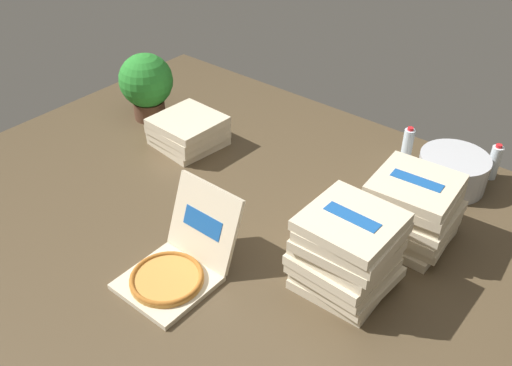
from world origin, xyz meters
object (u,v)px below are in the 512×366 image
at_px(pizza_stack_right_mid, 347,252).
at_px(water_bottle_0, 408,145).
at_px(pizza_stack_left_near, 413,210).
at_px(potted_plant, 146,83).
at_px(ice_bucket, 452,171).
at_px(open_pizza_box, 177,264).
at_px(water_bottle_2, 401,182).
at_px(pizza_stack_right_far, 188,131).
at_px(water_bottle_1, 494,162).

xyz_separation_m(pizza_stack_right_mid, water_bottle_0, (-0.24, 1.02, -0.08)).
bearing_deg(pizza_stack_left_near, pizza_stack_right_mid, -99.03).
bearing_deg(potted_plant, ice_bucket, 15.80).
xyz_separation_m(open_pizza_box, water_bottle_0, (0.32, 1.41, 0.03)).
height_order(open_pizza_box, pizza_stack_left_near, open_pizza_box).
distance_m(pizza_stack_right_mid, potted_plant, 1.74).
relative_size(pizza_stack_right_mid, ice_bucket, 1.09).
height_order(pizza_stack_right_mid, ice_bucket, pizza_stack_right_mid).
height_order(ice_bucket, water_bottle_2, water_bottle_2).
distance_m(water_bottle_0, potted_plant, 1.56).
distance_m(pizza_stack_left_near, water_bottle_0, 0.66).
distance_m(open_pizza_box, pizza_stack_left_near, 1.05).
height_order(open_pizza_box, ice_bucket, open_pizza_box).
bearing_deg(open_pizza_box, water_bottle_2, 67.10).
xyz_separation_m(pizza_stack_right_mid, ice_bucket, (0.05, 0.94, -0.09)).
bearing_deg(pizza_stack_left_near, pizza_stack_right_far, -176.97).
xyz_separation_m(pizza_stack_left_near, water_bottle_1, (0.12, 0.70, -0.06)).
relative_size(open_pizza_box, pizza_stack_right_far, 1.24).
relative_size(pizza_stack_right_far, water_bottle_2, 1.90).
bearing_deg(open_pizza_box, pizza_stack_right_mid, 35.53).
xyz_separation_m(water_bottle_0, water_bottle_1, (0.42, 0.13, 0.00)).
relative_size(ice_bucket, water_bottle_1, 1.72).
relative_size(pizza_stack_right_mid, water_bottle_1, 1.89).
distance_m(open_pizza_box, water_bottle_2, 1.17).
relative_size(pizza_stack_right_far, water_bottle_0, 1.90).
relative_size(pizza_stack_right_far, water_bottle_1, 1.90).
bearing_deg(pizza_stack_right_mid, ice_bucket, 86.80).
distance_m(pizza_stack_right_far, pizza_stack_left_near, 1.34).
bearing_deg(pizza_stack_right_far, water_bottle_1, 28.09).
relative_size(open_pizza_box, potted_plant, 1.16).
xyz_separation_m(open_pizza_box, ice_bucket, (0.61, 1.34, 0.02)).
height_order(open_pizza_box, pizza_stack_right_mid, pizza_stack_right_mid).
bearing_deg(pizza_stack_right_mid, water_bottle_2, 98.53).
height_order(open_pizza_box, water_bottle_1, open_pizza_box).
bearing_deg(open_pizza_box, water_bottle_1, 64.15).
bearing_deg(water_bottle_2, pizza_stack_right_mid, -81.47).
distance_m(open_pizza_box, water_bottle_1, 1.71).
bearing_deg(potted_plant, pizza_stack_right_far, -10.80).
height_order(pizza_stack_right_far, water_bottle_0, water_bottle_0).
bearing_deg(pizza_stack_right_far, water_bottle_2, 15.08).
distance_m(open_pizza_box, water_bottle_0, 1.45).
height_order(water_bottle_0, potted_plant, potted_plant).
xyz_separation_m(pizza_stack_left_near, ice_bucket, (-0.02, 0.50, -0.07)).
relative_size(pizza_stack_left_near, pizza_stack_right_mid, 1.02).
relative_size(pizza_stack_right_far, ice_bucket, 1.11).
xyz_separation_m(pizza_stack_right_far, potted_plant, (-0.42, 0.08, 0.14)).
height_order(pizza_stack_left_near, water_bottle_0, pizza_stack_left_near).
bearing_deg(ice_bucket, potted_plant, -164.20).
distance_m(ice_bucket, water_bottle_2, 0.30).
distance_m(ice_bucket, water_bottle_0, 0.30).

